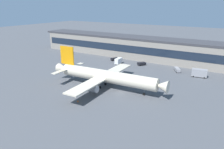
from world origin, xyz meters
The scene contains 9 objects.
ground_plane centered at (0.00, 0.00, 0.00)m, with size 600.00×600.00×0.00m, color #4C4F54.
terminal_building centered at (0.00, 60.09, 7.13)m, with size 196.78×17.69×14.21m.
airliner centered at (-8.85, 1.71, 5.21)m, with size 53.94×46.06×16.36m.
follow_me_car centered at (-30.67, 44.59, 1.09)m, with size 3.69×4.78×1.85m.
belt_loader centered at (11.00, 42.15, 1.15)m, with size 4.99×6.52×1.95m.
pushback_tractor centered at (-10.72, 43.68, 1.05)m, with size 4.75×5.45×1.75m.
stair_truck centered at (-24.06, 38.74, 1.98)m, with size 2.73×6.12×3.55m.
catering_truck centered at (22.94, 38.40, 2.29)m, with size 7.48×3.51×4.15m.
traffic_cone_0 centered at (-9.29, -16.14, 0.31)m, with size 0.50×0.50×0.63m, color #F2590C.
Camera 1 is at (41.09, -72.27, 34.84)m, focal length 34.86 mm.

